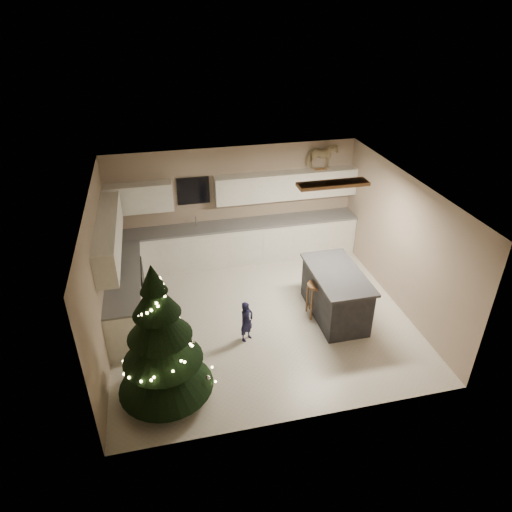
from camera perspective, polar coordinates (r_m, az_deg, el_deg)
name	(u,v)px	position (r m, az deg, el deg)	size (l,w,h in m)	color
ground_plane	(260,317)	(8.84, 0.52, -7.58)	(5.50, 5.50, 0.00)	beige
room_shell	(262,236)	(7.90, 0.73, 2.55)	(5.52, 5.02, 2.61)	gray
cabinetry	(200,247)	(9.67, -7.01, 1.13)	(5.50, 3.20, 2.00)	white
island	(335,294)	(8.75, 9.89, -4.66)	(0.90, 1.70, 0.95)	black
bar_stool	(317,292)	(8.67, 7.58, -4.45)	(0.37, 0.37, 0.70)	#945A34
christmas_tree	(162,347)	(6.83, -11.72, -11.09)	(1.48, 1.43, 2.36)	#3F2816
toddler	(247,322)	(8.09, -1.18, -8.19)	(0.29, 0.19, 0.79)	#0F1035
rocking_horse	(321,156)	(10.28, 8.18, 12.22)	(0.70, 0.40, 0.58)	#945A34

